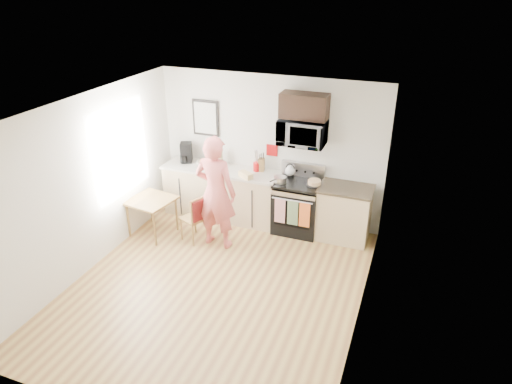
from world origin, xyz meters
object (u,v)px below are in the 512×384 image
at_px(dining_table, 151,203).
at_px(chair, 198,214).
at_px(microwave, 302,132).
at_px(cake, 314,183).
at_px(range, 297,208).
at_px(person, 216,193).

xyz_separation_m(dining_table, chair, (0.86, 0.02, -0.04)).
relative_size(microwave, cake, 2.90).
xyz_separation_m(range, microwave, (-0.00, 0.10, 1.32)).
distance_m(person, dining_table, 1.23).
distance_m(range, dining_table, 2.49).
bearing_deg(dining_table, cake, 20.30).
bearing_deg(microwave, chair, -143.02).
height_order(range, person, person).
bearing_deg(chair, range, 56.75).
relative_size(range, cake, 4.44).
bearing_deg(range, cake, -7.05).
bearing_deg(person, chair, 13.56).
height_order(microwave, chair, microwave).
height_order(microwave, dining_table, microwave).
bearing_deg(chair, person, 33.79).
relative_size(microwave, chair, 0.91).
height_order(microwave, person, microwave).
bearing_deg(dining_table, microwave, 25.46).
bearing_deg(microwave, cake, -26.55).
bearing_deg(range, person, -140.79).
xyz_separation_m(person, dining_table, (-1.18, -0.08, -0.37)).
relative_size(dining_table, chair, 0.83).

